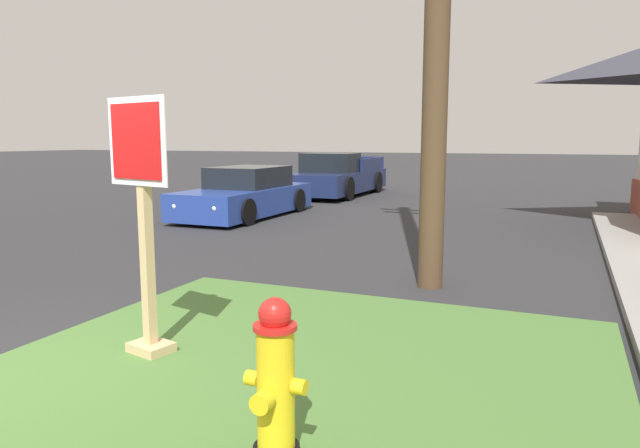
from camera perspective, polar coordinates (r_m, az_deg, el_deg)
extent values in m
cube|color=#477033|center=(4.96, -1.72, -14.04)|extent=(5.01, 4.45, 0.08)
cylinder|color=yellow|center=(3.45, -4.41, -15.92)|extent=(0.22, 0.22, 0.71)
cylinder|color=red|center=(3.32, -4.48, -10.11)|extent=(0.25, 0.25, 0.03)
sphere|color=red|center=(3.29, -4.50, -8.88)|extent=(0.19, 0.19, 0.19)
cube|color=red|center=(3.27, -4.51, -7.71)|extent=(0.04, 0.04, 0.04)
cylinder|color=yellow|center=(3.50, -6.67, -14.94)|extent=(0.08, 0.09, 0.09)
cylinder|color=yellow|center=(3.38, -2.07, -15.82)|extent=(0.08, 0.09, 0.09)
cylinder|color=yellow|center=(3.33, -5.74, -17.16)|extent=(0.12, 0.09, 0.12)
cube|color=tan|center=(5.14, -16.86, -0.73)|extent=(0.11, 0.11, 2.14)
cube|color=tan|center=(5.39, -16.39, -11.62)|extent=(0.41, 0.35, 0.08)
cube|color=white|center=(5.05, -17.69, 7.80)|extent=(0.72, 0.17, 0.73)
cube|color=red|center=(5.04, -17.82, 7.80)|extent=(0.61, 0.15, 0.62)
cylinder|color=black|center=(6.68, -9.66, -8.49)|extent=(0.70, 0.70, 0.02)
cube|color=#233D93|center=(14.63, -7.45, 2.34)|extent=(1.76, 4.42, 0.64)
cube|color=black|center=(14.77, -7.06, 4.58)|extent=(1.51, 2.04, 0.56)
cylinder|color=black|center=(13.06, -7.34, 1.17)|extent=(0.22, 0.62, 0.62)
cylinder|color=black|center=(13.95, -13.18, 1.48)|extent=(0.22, 0.62, 0.62)
cylinder|color=black|center=(15.47, -2.27, 2.35)|extent=(0.22, 0.62, 0.62)
cylinder|color=black|center=(16.22, -7.52, 2.57)|extent=(0.22, 0.62, 0.62)
sphere|color=white|center=(12.53, -10.34, 1.54)|extent=(0.14, 0.14, 0.14)
sphere|color=red|center=(16.30, -2.04, 3.23)|extent=(0.12, 0.12, 0.12)
sphere|color=white|center=(13.12, -14.16, 1.73)|extent=(0.14, 0.14, 0.14)
sphere|color=red|center=(16.76, -5.28, 3.34)|extent=(0.12, 0.12, 0.12)
cube|color=#19234C|center=(20.07, 1.78, 4.28)|extent=(2.00, 5.26, 0.68)
cube|color=black|center=(19.35, 1.01, 6.03)|extent=(1.73, 1.38, 0.68)
cube|color=#19234C|center=(20.60, 5.12, 5.92)|extent=(0.12, 2.20, 0.44)
cube|color=#19234C|center=(21.23, 0.32, 6.02)|extent=(0.12, 2.20, 0.44)
cube|color=#19234C|center=(22.46, 4.13, 6.13)|extent=(1.76, 0.12, 0.44)
cylinder|color=black|center=(18.29, 2.71, 3.50)|extent=(0.27, 0.76, 0.76)
cylinder|color=black|center=(18.99, -2.50, 3.68)|extent=(0.27, 0.76, 0.76)
cylinder|color=black|center=(21.27, 5.60, 4.15)|extent=(0.27, 0.76, 0.76)
cylinder|color=black|center=(21.87, 1.00, 4.31)|extent=(0.27, 0.76, 0.76)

